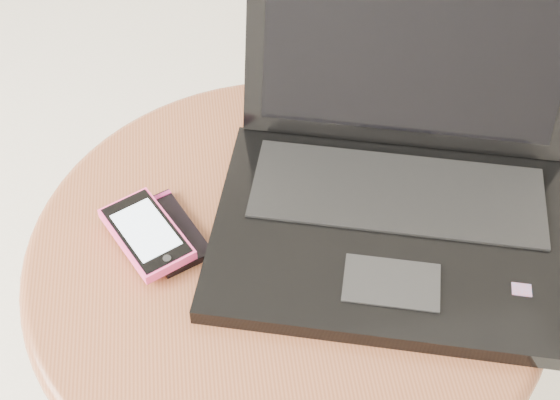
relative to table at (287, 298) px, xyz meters
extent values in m
cylinder|color=#532A1C|center=(0.00, 0.00, -0.13)|extent=(0.09, 0.09, 0.41)
cylinder|color=brown|center=(0.00, 0.00, 0.09)|extent=(0.56, 0.56, 0.03)
torus|color=brown|center=(0.00, 0.00, 0.09)|extent=(0.59, 0.59, 0.03)
cube|color=black|center=(0.12, -0.01, 0.11)|extent=(0.46, 0.38, 0.02)
cube|color=black|center=(0.13, 0.04, 0.12)|extent=(0.35, 0.21, 0.00)
cube|color=black|center=(0.10, -0.08, 0.12)|extent=(0.11, 0.09, 0.00)
cube|color=red|center=(0.23, -0.10, 0.12)|extent=(0.02, 0.02, 0.00)
cube|color=black|center=(0.17, 0.16, 0.24)|extent=(0.40, 0.19, 0.23)
cube|color=black|center=(0.17, 0.16, 0.24)|extent=(0.35, 0.16, 0.20)
cube|color=black|center=(-0.13, 0.03, 0.11)|extent=(0.10, 0.12, 0.01)
cube|color=#9E2363|center=(-0.15, 0.08, 0.11)|extent=(0.05, 0.03, 0.00)
cube|color=#F93F86|center=(-0.15, 0.02, 0.12)|extent=(0.11, 0.13, 0.01)
cube|color=black|center=(-0.15, 0.02, 0.12)|extent=(0.10, 0.12, 0.00)
cube|color=silver|center=(-0.15, 0.02, 0.12)|extent=(0.08, 0.09, 0.00)
cylinder|color=black|center=(-0.13, -0.02, 0.12)|extent=(0.01, 0.01, 0.00)
camera|label=1|loc=(-0.08, -0.53, 0.78)|focal=49.74mm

